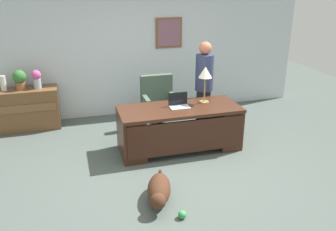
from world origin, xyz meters
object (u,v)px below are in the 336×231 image
object	(u,v)px
laptop	(179,103)
dog_toy_ball	(182,215)
dog_lying	(159,190)
desk_lamp	(205,75)
vase_empty	(3,83)
vase_with_flowers	(37,78)
armchair	(159,106)
potted_plant	(20,79)
desk	(180,127)
person_standing	(204,87)
credenza	(25,109)

from	to	relation	value
laptop	dog_toy_ball	distance (m)	2.05
dog_lying	dog_toy_ball	xyz separation A→B (m)	(0.18, -0.42, -0.10)
desk_lamp	vase_empty	distance (m)	3.63
desk_lamp	vase_with_flowers	distance (m)	3.11
armchair	dog_toy_ball	world-z (taller)	armchair
vase_with_flowers	dog_lying	bearing A→B (deg)	-62.74
laptop	potted_plant	xyz separation A→B (m)	(-2.54, 1.57, 0.19)
desk	vase_empty	xyz separation A→B (m)	(-2.82, 1.64, 0.51)
vase_empty	armchair	bearing A→B (deg)	-14.64
desk	desk_lamp	xyz separation A→B (m)	(0.47, 0.15, 0.81)
laptop	vase_empty	size ratio (longest dim) A/B	1.15
person_standing	potted_plant	distance (m)	3.35
armchair	laptop	bearing A→B (deg)	-82.44
credenza	dog_lying	bearing A→B (deg)	-58.73
armchair	vase_with_flowers	bearing A→B (deg)	161.66
desk_lamp	dog_lying	bearing A→B (deg)	-128.30
potted_plant	vase_empty	bearing A→B (deg)	180.00
person_standing	vase_with_flowers	world-z (taller)	person_standing
desk_lamp	potted_plant	world-z (taller)	desk_lamp
laptop	vase_with_flowers	size ratio (longest dim) A/B	0.94
desk	person_standing	distance (m)	1.00
credenza	potted_plant	size ratio (longest dim) A/B	3.40
credenza	dog_lying	xyz separation A→B (m)	(1.81, -2.99, -0.23)
credenza	dog_lying	distance (m)	3.50
desk	vase_empty	world-z (taller)	vase_empty
dog_lying	desk_lamp	bearing A→B (deg)	51.70
person_standing	vase_empty	distance (m)	3.62
desk_lamp	person_standing	bearing A→B (deg)	69.59
dog_lying	vase_with_flowers	size ratio (longest dim) A/B	2.34
armchair	dog_lying	bearing A→B (deg)	-104.59
credenza	laptop	world-z (taller)	laptop
laptop	vase_with_flowers	bearing A→B (deg)	145.03
desk	laptop	distance (m)	0.39
credenza	vase_empty	size ratio (longest dim) A/B	4.41
potted_plant	desk	bearing A→B (deg)	-32.89
dog_lying	desk_lamp	distance (m)	2.18
dog_toy_ball	armchair	bearing A→B (deg)	81.21
armchair	potted_plant	bearing A→B (deg)	163.74
person_standing	dog_lying	bearing A→B (deg)	-124.57
armchair	credenza	bearing A→B (deg)	163.66
vase_with_flowers	potted_plant	world-z (taller)	potted_plant
desk	dog_lying	xyz separation A→B (m)	(-0.71, -1.35, -0.25)
desk	vase_empty	size ratio (longest dim) A/B	7.11
dog_lying	potted_plant	distance (m)	3.60
person_standing	desk_lamp	xyz separation A→B (m)	(-0.18, -0.47, 0.36)
desk	credenza	size ratio (longest dim) A/B	1.61
vase_with_flowers	desk	bearing A→B (deg)	-36.15
person_standing	dog_lying	xyz separation A→B (m)	(-1.35, -1.97, -0.70)
credenza	person_standing	distance (m)	3.36
credenza	laptop	bearing A→B (deg)	-31.92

